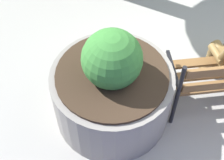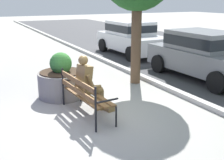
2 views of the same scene
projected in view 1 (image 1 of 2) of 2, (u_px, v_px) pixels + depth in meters
The scene contains 1 object.
concrete_planter at pixel (112, 90), 3.52m from camera, with size 1.26×1.26×1.21m.
Camera 1 is at (-1.81, -2.10, 3.28)m, focal length 53.90 mm.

